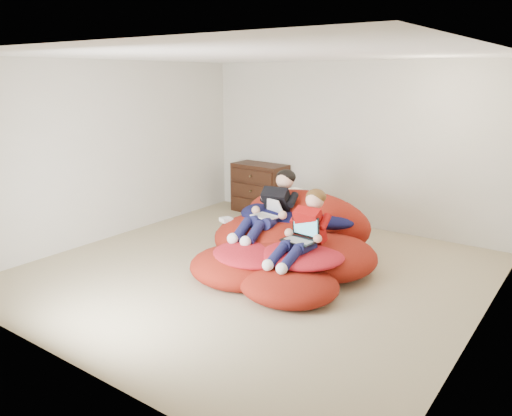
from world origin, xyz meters
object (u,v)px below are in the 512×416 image
(beanbag_pile, at_px, (289,243))
(older_boy, at_px, (272,205))
(younger_boy, at_px, (304,227))
(laptop_black, at_px, (302,234))
(laptop_white, at_px, (268,211))
(dresser, at_px, (260,188))

(beanbag_pile, bearing_deg, older_boy, 166.43)
(younger_boy, bearing_deg, laptop_black, -90.00)
(beanbag_pile, bearing_deg, laptop_white, -177.03)
(younger_boy, xyz_separation_m, laptop_black, (0.00, -0.05, -0.07))
(laptop_white, bearing_deg, dresser, 127.89)
(beanbag_pile, distance_m, younger_boy, 0.69)
(older_boy, xyz_separation_m, laptop_black, (0.73, -0.50, -0.12))
(laptop_white, distance_m, laptop_black, 0.84)
(dresser, distance_m, laptop_black, 3.07)
(dresser, bearing_deg, laptop_white, -52.11)
(younger_boy, bearing_deg, older_boy, 148.61)
(dresser, relative_size, beanbag_pile, 0.41)
(younger_boy, height_order, laptop_white, younger_boy)
(older_boy, height_order, younger_boy, older_boy)
(dresser, distance_m, beanbag_pile, 2.46)
(beanbag_pile, height_order, younger_boy, younger_boy)
(older_boy, bearing_deg, younger_boy, -31.39)
(beanbag_pile, relative_size, older_boy, 1.92)
(dresser, bearing_deg, older_boy, -50.71)
(dresser, distance_m, laptop_white, 2.28)
(beanbag_pile, relative_size, laptop_black, 5.90)
(laptop_black, bearing_deg, laptop_white, 150.91)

